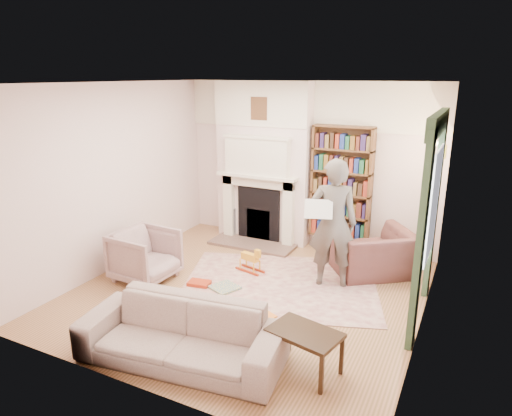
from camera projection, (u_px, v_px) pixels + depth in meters
The scene contains 25 objects.
floor at pixel (248, 292), 6.32m from camera, with size 4.50×4.50×0.00m, color brown.
ceiling at pixel (247, 83), 5.53m from camera, with size 4.50×4.50×0.00m, color white.
wall_back at pixel (307, 165), 7.86m from camera, with size 4.50×4.50×0.00m, color silver.
wall_front at pixel (130, 253), 3.99m from camera, with size 4.50×4.50×0.00m, color silver.
wall_left at pixel (115, 178), 6.88m from camera, with size 4.50×4.50×0.00m, color silver.
wall_right at pixel (431, 218), 4.97m from camera, with size 4.50×4.50×0.00m, color silver.
fireplace at pixel (263, 164), 8.01m from camera, with size 1.70×0.58×2.80m.
bookcase at pixel (341, 183), 7.53m from camera, with size 1.00×0.24×1.85m, color brown.
window at pixel (434, 204), 5.30m from camera, with size 0.02×0.90×1.30m, color silver.
curtain_left at pixel (420, 243), 4.79m from camera, with size 0.07×0.32×2.40m, color #304A30.
curtain_right at pixel (434, 209), 5.99m from camera, with size 0.07×0.32×2.40m, color #304A30.
pelmet at pixel (439, 123), 5.06m from camera, with size 0.09×1.70×0.24m, color #304A30.
wall_sconce at pixel (430, 151), 6.21m from camera, with size 0.20×0.24×0.24m, color gold, non-canonical shape.
rug at pixel (280, 284), 6.53m from camera, with size 2.71×2.09×0.01m, color beige.
armchair_reading at pixel (372, 253), 6.78m from camera, with size 1.08×0.94×0.70m, color #492626.
armchair_left at pixel (145, 255), 6.62m from camera, with size 0.79×0.82×0.74m, color #C0AB9E.
sofa at pixel (181, 334), 4.73m from camera, with size 2.13×0.83×0.62m, color #BEB59D.
man_reading at pixel (333, 224), 6.30m from camera, with size 0.67×0.44×1.83m, color #514840.
newspaper at pixel (318, 209), 6.12m from camera, with size 0.38×0.02×0.26m, color silver.
coffee_table at pixel (304, 351), 4.59m from camera, with size 0.70×0.45×0.45m, color black, non-canonical shape.
paraffin_heater at pixel (231, 222), 8.44m from camera, with size 0.24×0.24×0.55m, color #B2B4BB.
rocking_horse at pixel (250, 260), 6.91m from camera, with size 0.45×0.18×0.40m, color gold, non-canonical shape.
board_game at pixel (225, 287), 6.39m from camera, with size 0.35×0.35×0.03m, color #DEBD4E.
game_box_lid at pixel (199, 283), 6.50m from camera, with size 0.31×0.20×0.05m, color #AB2E13.
comic_annuals at pixel (249, 309), 5.82m from camera, with size 0.69×0.38×0.02m.
Camera 1 is at (2.64, -5.09, 2.91)m, focal length 32.00 mm.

